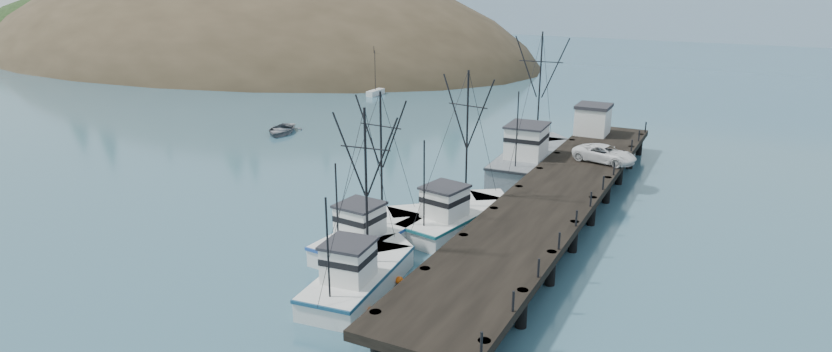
{
  "coord_description": "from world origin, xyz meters",
  "views": [
    {
      "loc": [
        24.74,
        -26.09,
        16.44
      ],
      "look_at": [
        4.55,
        13.38,
        2.5
      ],
      "focal_mm": 28.0,
      "sensor_mm": 36.0,
      "label": 1
    }
  ],
  "objects": [
    {
      "name": "pickup_truck",
      "position": [
        15.5,
        24.93,
        2.68
      ],
      "size": [
        5.3,
        3.26,
        1.37
      ],
      "primitive_type": "imported",
      "rotation": [
        0.0,
        0.0,
        1.36
      ],
      "color": "silver",
      "rests_on": "pier"
    },
    {
      "name": "moored_sailboats",
      "position": [
        -32.04,
        57.39,
        0.33
      ],
      "size": [
        24.58,
        19.92,
        6.35
      ],
      "color": "silver",
      "rests_on": "ground"
    },
    {
      "name": "trawler_near",
      "position": [
        7.61,
        0.86,
        0.82
      ],
      "size": [
        4.06,
        9.93,
        10.2
      ],
      "color": "silver",
      "rests_on": "ground"
    },
    {
      "name": "pier_shed",
      "position": [
        12.5,
        34.0,
        3.42
      ],
      "size": [
        3.0,
        3.2,
        2.8
      ],
      "color": "silver",
      "rests_on": "pier"
    },
    {
      "name": "work_vessel",
      "position": [
        9.2,
        26.1,
        1.23
      ],
      "size": [
        4.76,
        14.28,
        12.13
      ],
      "color": "slate",
      "rests_on": "ground"
    },
    {
      "name": "motorboat",
      "position": [
        -18.95,
        27.51,
        0.0
      ],
      "size": [
        5.23,
        6.17,
        1.09
      ],
      "primitive_type": "imported",
      "rotation": [
        0.0,
        0.0,
        0.33
      ],
      "color": "slate",
      "rests_on": "ground"
    },
    {
      "name": "pier",
      "position": [
        14.0,
        16.0,
        1.69
      ],
      "size": [
        6.0,
        44.0,
        2.0
      ],
      "color": "black",
      "rests_on": "ground"
    },
    {
      "name": "trawler_far",
      "position": [
        8.63,
        11.48,
        0.82
      ],
      "size": [
        5.02,
        10.55,
        10.83
      ],
      "color": "silver",
      "rests_on": "ground"
    },
    {
      "name": "ground",
      "position": [
        0.0,
        0.0,
        0.0
      ],
      "size": [
        400.0,
        400.0,
        0.0
      ],
      "primitive_type": "plane",
      "color": "#2F5669",
      "rests_on": "ground"
    },
    {
      "name": "distant_ridge_far",
      "position": [
        -40.0,
        185.0,
        0.0
      ],
      "size": [
        180.0,
        25.0,
        18.0
      ],
      "primitive_type": "cube",
      "color": "silver",
      "rests_on": "ground"
    },
    {
      "name": "distant_ridge",
      "position": [
        10.0,
        170.0,
        0.0
      ],
      "size": [
        360.0,
        40.0,
        26.0
      ],
      "primitive_type": "cube",
      "color": "#9EB2C6",
      "rests_on": "ground"
    },
    {
      "name": "headland",
      "position": [
        -74.95,
        78.61,
        -4.55
      ],
      "size": [
        134.8,
        78.0,
        51.0
      ],
      "color": "#382D1E",
      "rests_on": "ground"
    },
    {
      "name": "trawler_mid",
      "position": [
        5.34,
        6.08,
        0.82
      ],
      "size": [
        4.12,
        10.01,
        10.05
      ],
      "color": "silver",
      "rests_on": "ground"
    }
  ]
}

